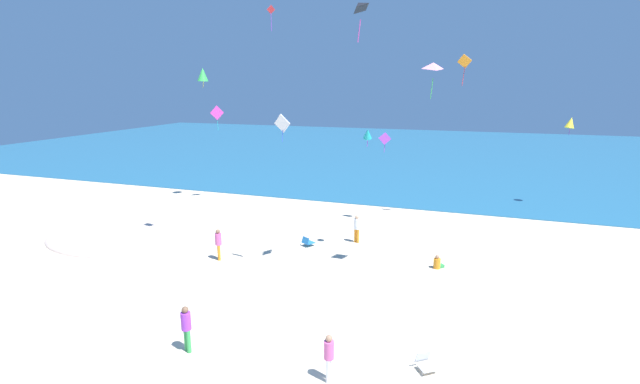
# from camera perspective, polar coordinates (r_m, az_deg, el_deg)

# --- Properties ---
(ground_plane) EXTENTS (120.00, 120.00, 0.00)m
(ground_plane) POSITION_cam_1_polar(r_m,az_deg,el_deg) (24.22, 1.34, -7.80)
(ground_plane) COLOR beige
(ocean_water) EXTENTS (120.00, 60.00, 0.05)m
(ocean_water) POSITION_cam_1_polar(r_m,az_deg,el_deg) (62.57, 12.30, 5.23)
(ocean_water) COLOR #236084
(ocean_water) RESTS_ON ground_plane
(dune_mound) EXTENTS (8.62, 6.03, 1.49)m
(dune_mound) POSITION_cam_1_polar(r_m,az_deg,el_deg) (28.90, -25.01, -5.52)
(dune_mound) COLOR beige
(dune_mound) RESTS_ON ground_plane
(beach_chair_mid_beach) EXTENTS (0.78, 0.80, 0.56)m
(beach_chair_mid_beach) POSITION_cam_1_polar(r_m,az_deg,el_deg) (24.99, -1.62, -6.46)
(beach_chair_mid_beach) COLOR #2370B2
(beach_chair_mid_beach) RESTS_ON ground_plane
(beach_chair_near_camera) EXTENTS (0.76, 0.78, 0.58)m
(beach_chair_near_camera) POSITION_cam_1_polar(r_m,az_deg,el_deg) (15.43, 13.44, -20.66)
(beach_chair_near_camera) COLOR white
(beach_chair_near_camera) RESTS_ON ground_plane
(person_0) EXTENTS (0.61, 0.61, 0.71)m
(person_0) POSITION_cam_1_polar(r_m,az_deg,el_deg) (22.87, 14.99, -8.91)
(person_0) COLOR orange
(person_0) RESTS_ON ground_plane
(person_1) EXTENTS (0.45, 0.45, 1.67)m
(person_1) POSITION_cam_1_polar(r_m,az_deg,el_deg) (16.14, -16.95, -16.25)
(person_1) COLOR green
(person_1) RESTS_ON ground_plane
(person_2) EXTENTS (0.44, 0.44, 1.65)m
(person_2) POSITION_cam_1_polar(r_m,az_deg,el_deg) (25.43, 4.79, -4.51)
(person_2) COLOR orange
(person_2) RESTS_ON ground_plane
(person_3) EXTENTS (0.46, 0.46, 1.66)m
(person_3) POSITION_cam_1_polar(r_m,az_deg,el_deg) (23.48, -13.04, -6.37)
(person_3) COLOR orange
(person_3) RESTS_ON ground_plane
(person_4) EXTENTS (0.34, 0.34, 1.56)m
(person_4) POSITION_cam_1_polar(r_m,az_deg,el_deg) (14.23, 1.16, -20.33)
(person_4) COLOR white
(person_4) RESTS_ON ground_plane
(kite_yellow) EXTENTS (1.02, 1.01, 1.32)m
(kite_yellow) POSITION_cam_1_polar(r_m,az_deg,el_deg) (36.60, 29.72, 7.82)
(kite_yellow) COLOR yellow
(kite_red) EXTENTS (0.40, 0.45, 1.58)m
(kite_red) POSITION_cam_1_polar(r_m,az_deg,el_deg) (30.65, -6.37, 22.26)
(kite_red) COLOR red
(kite_green) EXTENTS (0.89, 0.86, 1.46)m
(kite_green) POSITION_cam_1_polar(r_m,az_deg,el_deg) (34.61, -14.96, 14.50)
(kite_green) COLOR green
(kite_purple) EXTENTS (0.80, 0.34, 1.25)m
(kite_purple) POSITION_cam_1_polar(r_m,az_deg,el_deg) (28.17, 8.40, 6.82)
(kite_purple) COLOR purple
(kite_black) EXTENTS (0.69, 0.84, 1.63)m
(kite_black) POSITION_cam_1_polar(r_m,az_deg,el_deg) (19.19, 4.96, 22.85)
(kite_black) COLOR black
(kite_white) EXTENTS (0.86, 0.25, 1.26)m
(kite_white) POSITION_cam_1_polar(r_m,az_deg,el_deg) (20.04, -4.92, 8.80)
(kite_white) COLOR white
(kite_orange) EXTENTS (0.86, 0.32, 1.88)m
(kite_orange) POSITION_cam_1_polar(r_m,az_deg,el_deg) (29.23, 18.23, 15.70)
(kite_orange) COLOR orange
(kite_magenta) EXTENTS (0.68, 0.88, 1.85)m
(kite_magenta) POSITION_cam_1_polar(r_m,az_deg,el_deg) (34.35, -13.21, 9.92)
(kite_magenta) COLOR #DB3DA8
(kite_pink) EXTENTS (0.92, 0.87, 1.53)m
(kite_pink) POSITION_cam_1_polar(r_m,az_deg,el_deg) (19.49, 14.49, 15.55)
(kite_pink) COLOR pink
(kite_teal) EXTENTS (0.56, 0.71, 1.00)m
(kite_teal) POSITION_cam_1_polar(r_m,az_deg,el_deg) (22.65, 6.18, 7.53)
(kite_teal) COLOR #1EADAD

